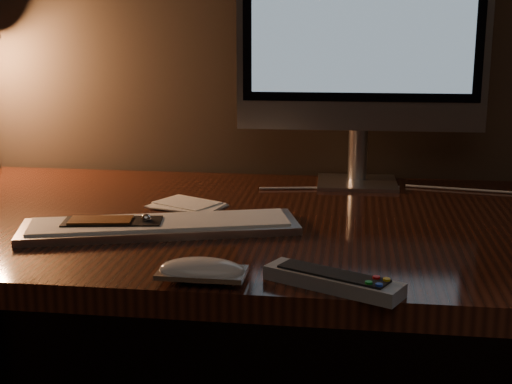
# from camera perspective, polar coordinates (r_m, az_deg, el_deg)

# --- Properties ---
(desk) EXTENTS (1.60, 0.75, 0.75)m
(desk) POSITION_cam_1_polar(r_m,az_deg,el_deg) (1.39, 1.08, -6.43)
(desk) COLOR #3A170D
(desk) RESTS_ON ground
(monitor) EXTENTS (0.52, 0.16, 0.54)m
(monitor) POSITION_cam_1_polar(r_m,az_deg,el_deg) (1.52, 8.48, 12.51)
(monitor) COLOR silver
(monitor) RESTS_ON desk
(keyboard) EXTENTS (0.48, 0.25, 0.02)m
(keyboard) POSITION_cam_1_polar(r_m,az_deg,el_deg) (1.21, -7.66, -2.68)
(keyboard) COLOR silver
(keyboard) RESTS_ON desk
(mouse) EXTENTS (0.12, 0.06, 0.02)m
(mouse) POSITION_cam_1_polar(r_m,az_deg,el_deg) (0.97, -4.34, -6.54)
(mouse) COLOR white
(mouse) RESTS_ON desk
(media_remote) EXTENTS (0.17, 0.09, 0.03)m
(media_remote) POSITION_cam_1_polar(r_m,az_deg,el_deg) (1.22, -11.40, -2.64)
(media_remote) COLOR black
(media_remote) RESTS_ON desk
(tv_remote) EXTENTS (0.19, 0.13, 0.02)m
(tv_remote) POSITION_cam_1_polar(r_m,az_deg,el_deg) (0.95, 6.16, -7.04)
(tv_remote) COLOR gray
(tv_remote) RESTS_ON desk
(papers) EXTENTS (0.16, 0.13, 0.01)m
(papers) POSITION_cam_1_polar(r_m,az_deg,el_deg) (1.37, -5.57, -1.02)
(papers) COLOR white
(papers) RESTS_ON desk
(cable) EXTENTS (0.57, 0.02, 0.00)m
(cable) POSITION_cam_1_polar(r_m,az_deg,el_deg) (1.51, 11.54, 0.15)
(cable) COLOR white
(cable) RESTS_ON desk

